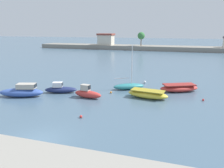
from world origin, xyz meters
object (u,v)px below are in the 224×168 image
moored_boat_0 (22,92)px  mooring_buoy_1 (111,92)px  moored_boat_1 (60,89)px  mooring_buoy_3 (81,117)px  moored_boat_5 (179,88)px  moored_boat_3 (129,86)px  moored_boat_2 (88,93)px  mooring_buoy_0 (145,82)px  mooring_buoy_2 (203,100)px  moored_boat_4 (148,94)px

moored_boat_0 → mooring_buoy_1: moored_boat_0 is taller
moored_boat_1 → mooring_buoy_3: size_ratio=16.04×
moored_boat_5 → mooring_buoy_3: size_ratio=20.27×
moored_boat_3 → moored_boat_5: moored_boat_3 is taller
moored_boat_2 → mooring_buoy_1: 3.59m
moored_boat_1 → mooring_buoy_0: bearing=22.4°
moored_boat_3 → mooring_buoy_3: moored_boat_3 is taller
moored_boat_1 → mooring_buoy_2: bearing=-12.7°
mooring_buoy_1 → moored_boat_4: bearing=-6.5°
moored_boat_3 → mooring_buoy_0: moored_boat_3 is taller
mooring_buoy_0 → moored_boat_5: bearing=-32.3°
moored_boat_0 → moored_boat_4: 16.12m
moored_boat_3 → mooring_buoy_3: size_ratio=22.59×
moored_boat_4 → moored_boat_1: bearing=-166.2°
moored_boat_5 → mooring_buoy_2: 4.60m
moored_boat_1 → moored_boat_4: bearing=-13.1°
moored_boat_0 → moored_boat_5: 21.09m
moored_boat_5 → mooring_buoy_3: moored_boat_5 is taller
mooring_buoy_2 → moored_boat_0: bearing=-167.0°
moored_boat_0 → mooring_buoy_0: size_ratio=15.10×
moored_boat_1 → moored_boat_2: bearing=-31.6°
moored_boat_2 → moored_boat_4: 7.62m
mooring_buoy_0 → mooring_buoy_2: bearing=-39.8°
mooring_buoy_0 → mooring_buoy_3: (-3.59, -16.27, -0.05)m
moored_boat_2 → mooring_buoy_3: (2.05, -6.34, -0.43)m
moored_boat_2 → mooring_buoy_2: size_ratio=14.47×
moored_boat_0 → mooring_buoy_0: (13.89, 12.03, -0.47)m
moored_boat_2 → mooring_buoy_1: size_ratio=14.85×
moored_boat_2 → moored_boat_4: size_ratio=0.73×
moored_boat_1 → moored_boat_5: bearing=0.7°
moored_boat_4 → moored_boat_2: bearing=-155.2°
moored_boat_1 → mooring_buoy_1: (6.70, 1.78, -0.38)m
moored_boat_0 → mooring_buoy_3: moored_boat_0 is taller
moored_boat_1 → mooring_buoy_0: moored_boat_1 is taller
moored_boat_0 → mooring_buoy_3: (10.29, -4.24, -0.52)m
moored_boat_4 → moored_boat_0: bearing=-156.5°
moored_boat_2 → mooring_buoy_0: size_ratio=10.04×
moored_boat_1 → mooring_buoy_3: (6.53, -7.34, -0.37)m
moored_boat_3 → mooring_buoy_3: 12.02m
moored_boat_4 → mooring_buoy_1: 5.12m
moored_boat_3 → moored_boat_4: 4.62m
moored_boat_2 → mooring_buoy_0: (5.64, 9.93, -0.38)m
moored_boat_1 → moored_boat_5: size_ratio=0.79×
mooring_buoy_1 → moored_boat_2: bearing=-128.6°
moored_boat_5 → mooring_buoy_3: (-8.95, -12.88, -0.36)m
moored_boat_2 → moored_boat_4: bearing=24.8°
moored_boat_2 → moored_boat_3: (4.05, 5.51, -0.10)m
moored_boat_2 → mooring_buoy_2: (13.94, 3.02, -0.44)m
moored_boat_3 → mooring_buoy_2: moored_boat_3 is taller
moored_boat_2 → mooring_buoy_2: bearing=20.1°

